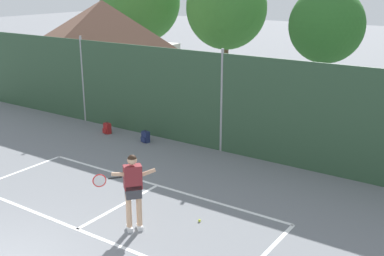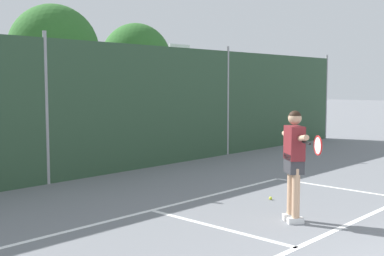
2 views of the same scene
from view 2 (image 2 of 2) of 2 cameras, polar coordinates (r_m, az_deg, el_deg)
chainlink_fence at (r=11.74m, az=-16.31°, el=1.82°), size 26.09×0.09×3.47m
basketball_hoop at (r=16.28m, az=-1.53°, el=5.18°), size 0.90×0.67×3.55m
tennis_player at (r=8.37m, az=11.65°, el=-3.12°), size 0.87×1.21×1.85m
tennis_ball at (r=10.06m, az=8.97°, el=-7.93°), size 0.07×0.07×0.07m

